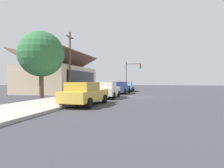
{
  "coord_description": "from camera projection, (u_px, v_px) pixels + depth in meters",
  "views": [
    {
      "loc": [
        -21.09,
        -1.99,
        1.67
      ],
      "look_at": [
        1.86,
        3.22,
        1.31
      ],
      "focal_mm": 32.03,
      "sensor_mm": 36.0,
      "label": 1
    }
  ],
  "objects": [
    {
      "name": "ground_plane",
      "position": [
        138.0,
        97.0,
        21.03
      ],
      "size": [
        120.0,
        120.0,
        0.0
      ],
      "primitive_type": "plane",
      "color": "#38383D"
    },
    {
      "name": "traffic_light_main",
      "position": [
        132.0,
        71.0,
        36.52
      ],
      "size": [
        0.37,
        2.79,
        5.2
      ],
      "color": "#383833",
      "rests_on": "ground"
    },
    {
      "name": "car_mustard",
      "position": [
        85.0,
        93.0,
        13.62
      ],
      "size": [
        4.89,
        2.19,
        1.59
      ],
      "rotation": [
        0.0,
        0.0,
        -0.06
      ],
      "color": "gold",
      "rests_on": "ground"
    },
    {
      "name": "car_skyblue",
      "position": [
        127.0,
        86.0,
        31.72
      ],
      "size": [
        4.67,
        2.12,
        1.59
      ],
      "rotation": [
        0.0,
        0.0,
        0.01
      ],
      "color": "#8CB7E0",
      "rests_on": "ground"
    },
    {
      "name": "utility_pole_wooden",
      "position": [
        70.0,
        62.0,
        23.83
      ],
      "size": [
        1.8,
        0.24,
        7.5
      ],
      "color": "brown",
      "rests_on": "ground"
    },
    {
      "name": "fire_hydrant_red",
      "position": [
        94.0,
        93.0,
        20.16
      ],
      "size": [
        0.22,
        0.22,
        0.71
      ],
      "color": "red",
      "rests_on": "sidewalk_curb"
    },
    {
      "name": "shade_tree",
      "position": [
        41.0,
        54.0,
        19.51
      ],
      "size": [
        4.44,
        4.44,
        6.53
      ],
      "color": "brown",
      "rests_on": "ground"
    },
    {
      "name": "car_ivory",
      "position": [
        107.0,
        90.0,
        19.51
      ],
      "size": [
        4.81,
        2.26,
        1.59
      ],
      "rotation": [
        0.0,
        0.0,
        0.05
      ],
      "color": "silver",
      "rests_on": "ground"
    },
    {
      "name": "car_navy",
      "position": [
        120.0,
        88.0,
        26.09
      ],
      "size": [
        4.69,
        2.23,
        1.59
      ],
      "rotation": [
        0.0,
        0.0,
        -0.05
      ],
      "color": "navy",
      "rests_on": "ground"
    },
    {
      "name": "sidewalk_curb",
      "position": [
        88.0,
        95.0,
        22.27
      ],
      "size": [
        60.0,
        4.2,
        0.16
      ],
      "primitive_type": "cube",
      "color": "#A3A099",
      "rests_on": "ground"
    },
    {
      "name": "storefront_building",
      "position": [
        60.0,
        79.0,
        29.24
      ],
      "size": [
        13.2,
        7.37,
        5.67
      ],
      "color": "#CCB293",
      "rests_on": "ground"
    }
  ]
}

